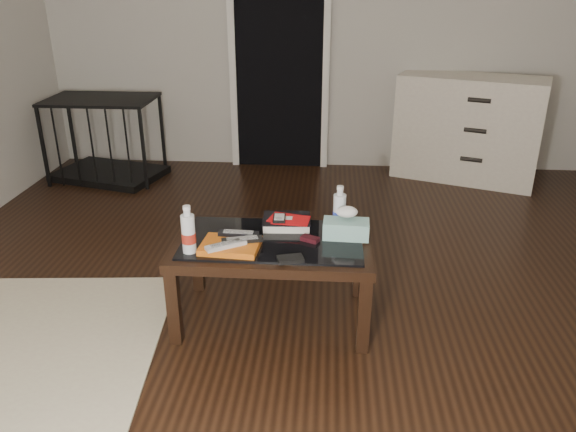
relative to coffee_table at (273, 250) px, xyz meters
name	(u,v)px	position (x,y,z in m)	size (l,w,h in m)	color
ground	(313,305)	(0.21, 0.12, -0.40)	(5.00, 5.00, 0.00)	black
doorway	(279,55)	(-0.19, 2.59, 0.63)	(0.90, 0.08, 2.07)	black
coffee_table	(273,250)	(0.00, 0.00, 0.00)	(1.00, 0.60, 0.46)	black
dresser	(468,128)	(1.47, 2.35, 0.05)	(1.30, 0.89, 0.90)	silver
pet_crate	(107,152)	(-1.69, 2.12, -0.17)	(1.02, 0.81, 0.71)	black
magazines	(230,246)	(-0.19, -0.12, 0.08)	(0.28, 0.21, 0.03)	#C95C13
remote_silver	(226,245)	(-0.21, -0.17, 0.11)	(0.20, 0.05, 0.02)	#B1B1B6
remote_black_front	(242,240)	(-0.14, -0.11, 0.11)	(0.20, 0.05, 0.02)	black
remote_black_back	(238,233)	(-0.17, -0.04, 0.11)	(0.20, 0.05, 0.02)	black
textbook	(287,222)	(0.06, 0.16, 0.09)	(0.25, 0.20, 0.05)	black
dvd_mailers	(288,219)	(0.06, 0.15, 0.11)	(0.19, 0.14, 0.01)	red
ipod	(279,218)	(0.02, 0.13, 0.12)	(0.06, 0.10, 0.02)	black
flip_phone	(310,239)	(0.19, -0.01, 0.08)	(0.09, 0.05, 0.02)	black
wallet	(290,259)	(0.11, -0.23, 0.07)	(0.12, 0.07, 0.02)	black
water_bottle_left	(188,229)	(-0.38, -0.17, 0.18)	(0.07, 0.07, 0.24)	silver
water_bottle_right	(340,208)	(0.33, 0.15, 0.18)	(0.07, 0.07, 0.24)	silver
tissue_box	(346,229)	(0.37, 0.05, 0.11)	(0.23, 0.12, 0.09)	teal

